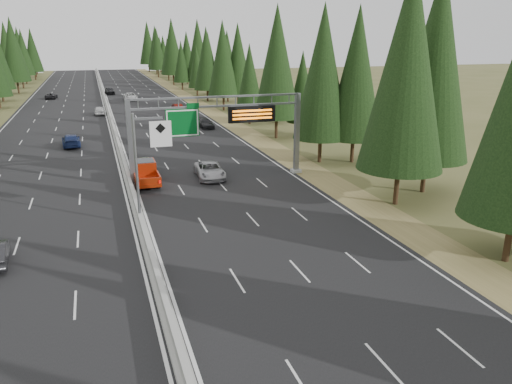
% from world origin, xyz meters
% --- Properties ---
extents(road, '(32.00, 260.00, 0.08)m').
position_xyz_m(road, '(0.00, 80.00, 0.04)').
color(road, black).
rests_on(road, ground).
extents(shoulder_right, '(3.60, 260.00, 0.06)m').
position_xyz_m(shoulder_right, '(17.80, 80.00, 0.03)').
color(shoulder_right, olive).
rests_on(shoulder_right, ground).
extents(median_barrier, '(0.70, 260.00, 0.85)m').
position_xyz_m(median_barrier, '(0.00, 80.00, 0.41)').
color(median_barrier, gray).
rests_on(median_barrier, road).
extents(sign_gantry, '(16.75, 0.98, 7.80)m').
position_xyz_m(sign_gantry, '(8.92, 34.88, 5.27)').
color(sign_gantry, slate).
rests_on(sign_gantry, road).
extents(hov_sign_pole, '(2.80, 0.50, 8.00)m').
position_xyz_m(hov_sign_pole, '(0.58, 24.97, 4.72)').
color(hov_sign_pole, slate).
rests_on(hov_sign_pole, road).
extents(tree_row_right, '(11.67, 244.77, 18.78)m').
position_xyz_m(tree_row_right, '(21.92, 70.11, 9.27)').
color(tree_row_right, black).
rests_on(tree_row_right, ground).
extents(silver_minivan, '(2.78, 5.50, 1.49)m').
position_xyz_m(silver_minivan, '(7.55, 35.57, 0.83)').
color(silver_minivan, '#AAA9AE').
rests_on(silver_minivan, road).
extents(red_pickup, '(2.15, 6.03, 1.96)m').
position_xyz_m(red_pickup, '(1.50, 35.95, 1.17)').
color(red_pickup, black).
rests_on(red_pickup, road).
extents(car_ahead_green, '(1.77, 4.06, 1.36)m').
position_xyz_m(car_ahead_green, '(2.00, 40.00, 0.76)').
color(car_ahead_green, '#166437').
rests_on(car_ahead_green, road).
extents(car_ahead_dkred, '(1.82, 4.30, 1.38)m').
position_xyz_m(car_ahead_dkred, '(12.04, 80.49, 0.77)').
color(car_ahead_dkred, '#59120C').
rests_on(car_ahead_dkred, road).
extents(car_ahead_dkgrey, '(2.10, 4.65, 1.32)m').
position_xyz_m(car_ahead_dkgrey, '(13.11, 62.74, 0.74)').
color(car_ahead_dkgrey, black).
rests_on(car_ahead_dkgrey, road).
extents(car_ahead_white, '(2.76, 5.61, 1.53)m').
position_xyz_m(car_ahead_white, '(5.20, 100.92, 0.85)').
color(car_ahead_white, silver).
rests_on(car_ahead_white, road).
extents(car_ahead_far, '(2.36, 4.90, 1.62)m').
position_xyz_m(car_ahead_far, '(1.50, 114.57, 0.89)').
color(car_ahead_far, black).
rests_on(car_ahead_far, road).
extents(car_onc_blue, '(2.39, 5.24, 1.49)m').
position_xyz_m(car_onc_blue, '(-5.46, 54.93, 0.82)').
color(car_onc_blue, navy).
rests_on(car_onc_blue, road).
extents(car_onc_white, '(1.92, 4.43, 1.49)m').
position_xyz_m(car_onc_white, '(-1.50, 81.10, 0.82)').
color(car_onc_white, silver).
rests_on(car_onc_white, road).
extents(car_onc_far, '(2.52, 4.77, 1.28)m').
position_xyz_m(car_onc_far, '(-11.03, 108.86, 0.72)').
color(car_onc_far, black).
rests_on(car_onc_far, road).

